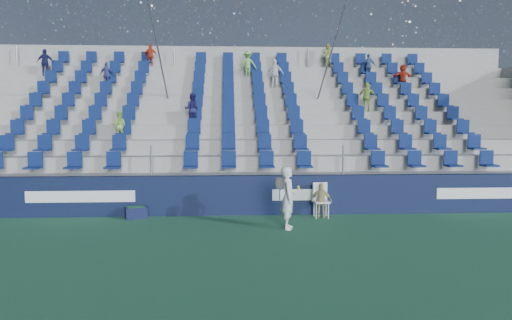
# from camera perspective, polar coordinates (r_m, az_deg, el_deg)

# --- Properties ---
(ground) EXTENTS (70.00, 70.00, 0.00)m
(ground) POSITION_cam_1_polar(r_m,az_deg,el_deg) (12.25, -0.19, -9.00)
(ground) COLOR #2F6E47
(ground) RESTS_ON ground
(sponsor_wall) EXTENTS (24.00, 0.32, 1.20)m
(sponsor_wall) POSITION_cam_1_polar(r_m,az_deg,el_deg) (15.23, -0.82, -4.03)
(sponsor_wall) COLOR #0E1736
(sponsor_wall) RESTS_ON ground
(grandstand) EXTENTS (24.00, 8.17, 6.63)m
(grandstand) POSITION_cam_1_polar(r_m,az_deg,el_deg) (20.16, -1.45, 2.45)
(grandstand) COLOR #A3A39E
(grandstand) RESTS_ON ground
(tennis_player) EXTENTS (0.69, 0.67, 1.66)m
(tennis_player) POSITION_cam_1_polar(r_m,az_deg,el_deg) (13.24, 3.69, -4.31)
(tennis_player) COLOR white
(tennis_player) RESTS_ON ground
(line_judge_chair) EXTENTS (0.51, 0.52, 1.02)m
(line_judge_chair) POSITION_cam_1_polar(r_m,az_deg,el_deg) (14.99, 7.39, -4.27)
(line_judge_chair) COLOR white
(line_judge_chair) RESTS_ON ground
(line_judge) EXTENTS (0.65, 0.39, 1.03)m
(line_judge) POSITION_cam_1_polar(r_m,az_deg,el_deg) (14.85, 7.50, -4.62)
(line_judge) COLOR tan
(line_judge) RESTS_ON ground
(ball_bin) EXTENTS (0.71, 0.57, 0.34)m
(ball_bin) POSITION_cam_1_polar(r_m,az_deg,el_deg) (15.13, -13.55, -5.80)
(ball_bin) COLOR #0F1537
(ball_bin) RESTS_ON ground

